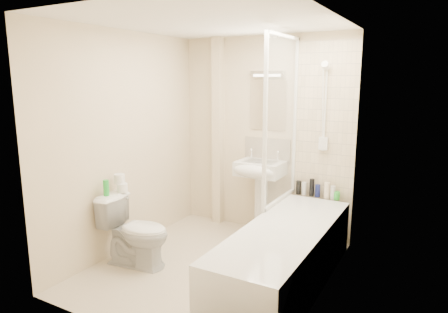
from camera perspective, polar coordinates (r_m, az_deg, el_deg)
The scene contains 26 objects.
floor at distance 4.22m, azimuth -1.66°, elevation -15.55°, with size 2.50×2.50×0.00m, color beige.
wall_back at distance 4.94m, azimuth 5.74°, elevation 2.95°, with size 2.20×0.02×2.40m, color beige.
wall_left at distance 4.50m, azimuth -13.86°, elevation 1.88°, with size 0.02×2.50×2.40m, color beige.
wall_right at distance 3.42m, azimuth 14.26°, elevation -0.98°, with size 0.02×2.50×2.40m, color beige.
ceiling at distance 3.81m, azimuth -1.87°, elevation 18.71°, with size 2.20×2.50×0.02m, color white.
tile_back at distance 4.66m, azimuth 14.25°, elevation 4.96°, with size 0.70×0.01×1.75m, color beige.
tile_right at distance 3.43m, azimuth 14.47°, elevation 2.88°, with size 0.01×2.10×1.75m, color beige.
pipe_boxing at distance 5.16m, azimuth -0.85°, elevation 3.35°, with size 0.12×0.12×2.40m, color beige.
splashback at distance 4.94m, azimuth 6.19°, elevation 0.94°, with size 0.60×0.01×0.30m, color beige.
mirror at distance 4.87m, azimuth 6.31°, elevation 7.31°, with size 0.46×0.01×0.60m, color white.
strip_light at distance 4.84m, azimuth 6.30°, elevation 11.68°, with size 0.42×0.07×0.07m, color silver.
bathtub at distance 3.85m, azimuth 8.63°, elevation -13.70°, with size 0.70×2.10×0.55m.
shower_screen at distance 4.34m, azimuth 8.26°, elevation 5.10°, with size 0.04×0.92×1.80m.
shower_fixture at distance 4.60m, azimuth 14.15°, elevation 6.41°, with size 0.10×0.16×0.99m.
pedestal_sink at distance 4.80m, azimuth 5.05°, elevation -2.93°, with size 0.54×0.49×1.05m.
bottle_black_a at distance 4.80m, azimuth 10.60°, elevation -4.38°, with size 0.06×0.06×0.16m, color black.
bottle_white_a at distance 4.78m, azimuth 11.37°, elevation -4.52°, with size 0.05×0.05×0.15m, color silver.
bottle_black_b at distance 4.75m, azimuth 12.43°, elevation -4.35°, with size 0.05×0.05×0.21m, color black.
bottle_blue at distance 4.74m, azimuth 13.23°, elevation -4.78°, with size 0.06×0.06×0.15m, color #131A54.
bottle_cream at distance 4.71m, azimuth 14.48°, elevation -4.72°, with size 0.06×0.06×0.18m, color beige.
bottle_white_b at distance 4.69m, azimuth 15.30°, elevation -5.00°, with size 0.06×0.06×0.15m, color silver.
bottle_green at distance 4.69m, azimuth 15.81°, elevation -5.41°, with size 0.07×0.07×0.09m, color green.
toilet at distance 4.24m, azimuth -12.49°, elevation -10.36°, with size 0.75×0.49×0.73m, color white.
toilet_roll_lower at distance 4.32m, azimuth -14.33°, elevation -4.34°, with size 0.11×0.11×0.09m, color white.
toilet_roll_upper at distance 4.32m, azimuth -14.71°, elevation -3.09°, with size 0.11×0.11×0.10m, color white.
green_bottle at distance 4.22m, azimuth -16.48°, elevation -4.32°, with size 0.06×0.06×0.16m, color green.
Camera 1 is at (1.95, -3.24, 1.89)m, focal length 32.00 mm.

